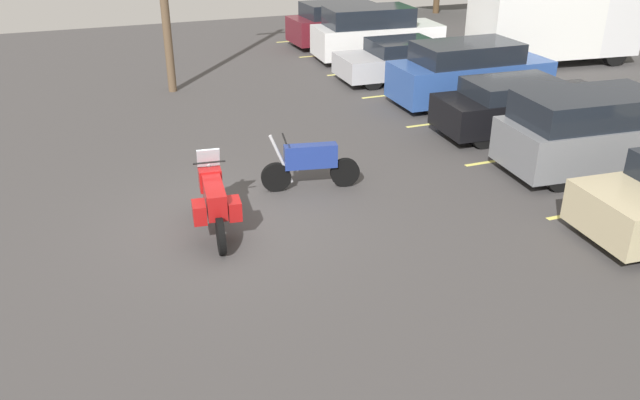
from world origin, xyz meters
name	(u,v)px	position (x,y,z in m)	size (l,w,h in m)	color
ground	(232,224)	(0.00, 0.00, -0.05)	(44.00, 44.00, 0.10)	#423F3F
motorcycle_touring	(214,199)	(0.23, -0.37, 0.66)	(2.33, 0.92, 1.42)	black
motorcycle_second	(310,163)	(-0.93, 1.98, 0.60)	(0.68, 2.15, 1.29)	black
parking_stripes	(517,133)	(-2.32, 8.44, 0.00)	(26.96, 5.13, 0.01)	#EAE066
car_maroon	(345,24)	(-14.27, 8.44, 0.88)	(2.04, 4.86, 1.77)	maroon
car_white	(375,34)	(-11.41, 8.48, 0.98)	(2.18, 4.94, 1.99)	white
car_silver	(407,60)	(-8.35, 8.24, 0.68)	(2.03, 4.94, 1.37)	#B7B7BC
car_blue	(469,73)	(-5.28, 8.73, 0.91)	(1.98, 4.86, 1.84)	#2D519E
car_black	(522,106)	(-2.36, 8.52, 0.74)	(2.01, 4.85, 1.47)	black
car_grey	(598,132)	(0.42, 8.50, 0.94)	(2.23, 4.78, 1.86)	slate
box_truck	(552,20)	(-8.50, 14.27, 1.59)	(2.89, 6.22, 3.00)	silver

